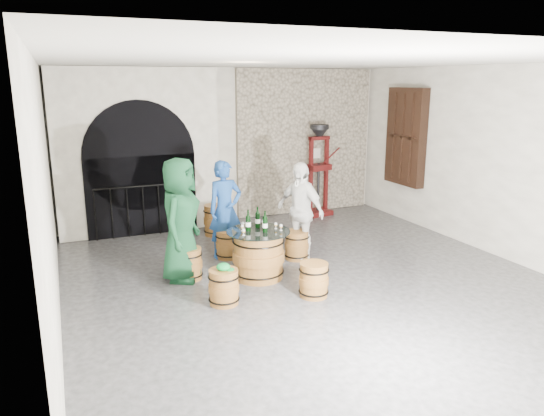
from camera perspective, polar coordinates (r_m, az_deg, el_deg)
name	(u,v)px	position (r m, az deg, el deg)	size (l,w,h in m)	color
ground	(312,282)	(7.81, 4.45, -8.20)	(8.00, 8.00, 0.00)	#2A2A2C
wall_back	(227,146)	(11.02, -5.00, 6.90)	(8.00, 8.00, 0.00)	silver
wall_left	(47,198)	(6.55, -23.61, 0.97)	(8.00, 8.00, 0.00)	silver
wall_right	(499,163)	(9.48, 23.87, 4.63)	(8.00, 8.00, 0.00)	silver
ceiling	(316,61)	(7.24, 4.95, 15.96)	(8.00, 8.00, 0.00)	beige
stone_facing_panel	(304,142)	(11.64, 3.61, 7.30)	(3.20, 0.12, 3.18)	tan
arched_opening	(138,153)	(10.34, -14.65, 5.95)	(3.10, 0.60, 3.19)	silver
shuttered_window	(406,137)	(11.15, 14.58, 7.63)	(0.23, 1.10, 2.00)	black
barrel_table	(258,255)	(7.85, -1.51, -5.18)	(0.96, 0.96, 0.74)	#94612A
barrel_stool_left	(189,264)	(7.94, -9.21, -6.11)	(0.43, 0.43, 0.49)	#94612A
barrel_stool_far	(228,244)	(8.78, -4.91, -4.01)	(0.43, 0.43, 0.49)	#94612A
barrel_stool_right	(297,245)	(8.71, 2.75, -4.12)	(0.43, 0.43, 0.49)	#94612A
barrel_stool_near_right	(314,280)	(7.25, 4.65, -7.94)	(0.43, 0.43, 0.49)	#94612A
barrel_stool_near_left	(224,287)	(7.02, -5.36, -8.71)	(0.43, 0.43, 0.49)	#94612A
green_cap	(224,267)	(6.92, -5.38, -6.53)	(0.23, 0.18, 0.10)	#0B812F
person_green	(180,220)	(7.75, -10.14, -1.31)	(0.91, 0.59, 1.86)	#103B21
person_blue	(225,210)	(8.69, -5.21, -0.18)	(0.60, 0.40, 1.66)	navy
person_white	(300,211)	(8.62, 3.11, -0.29)	(0.96, 0.40, 1.65)	white
wine_bottle_left	(248,222)	(7.72, -2.66, -1.60)	(0.08, 0.08, 0.32)	black
wine_bottle_center	(265,223)	(7.65, -0.78, -1.72)	(0.08, 0.08, 0.32)	black
wine_bottle_right	(258,219)	(7.89, -1.60, -1.24)	(0.08, 0.08, 0.32)	black
tasting_glass_a	(244,232)	(7.51, -3.16, -2.70)	(0.05, 0.05, 0.10)	#AC7221
tasting_glass_b	(276,226)	(7.83, 0.43, -1.98)	(0.05, 0.05, 0.10)	#AC7221
tasting_glass_c	(243,225)	(7.87, -3.23, -1.91)	(0.05, 0.05, 0.10)	#AC7221
tasting_glass_d	(263,223)	(7.96, -0.97, -1.71)	(0.05, 0.05, 0.10)	#AC7221
tasting_glass_e	(281,227)	(7.74, 1.01, -2.16)	(0.05, 0.05, 0.10)	#AC7221
tasting_glass_f	(242,228)	(7.73, -3.30, -2.21)	(0.05, 0.05, 0.10)	#AC7221
side_barrel	(215,220)	(10.07, -6.32, -1.34)	(0.45, 0.45, 0.60)	#94612A
corking_press	(319,163)	(11.41, 5.21, 4.97)	(0.86, 0.53, 2.01)	#460E0B
control_box	(316,153)	(11.72, 4.87, 6.09)	(0.18, 0.10, 0.22)	silver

